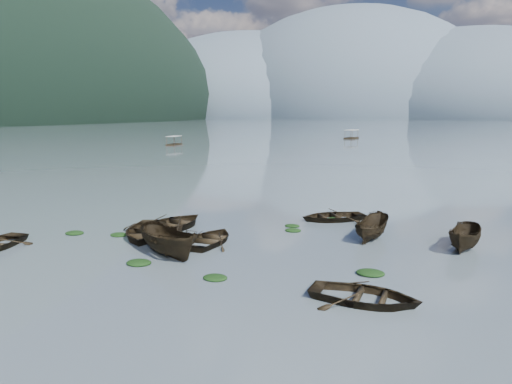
# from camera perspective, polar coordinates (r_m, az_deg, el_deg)

# --- Properties ---
(ground_plane) EXTENTS (2400.00, 2400.00, 0.00)m
(ground_plane) POSITION_cam_1_polar(r_m,az_deg,el_deg) (20.15, -9.44, -11.18)
(ground_plane) COLOR #525F67
(haze_mtn_a) EXTENTS (520.00, 520.00, 280.00)m
(haze_mtn_a) POSITION_cam_1_polar(r_m,az_deg,el_deg) (955.43, -0.64, 9.21)
(haze_mtn_a) COLOR #475666
(haze_mtn_a) RESTS_ON ground
(haze_mtn_b) EXTENTS (520.00, 520.00, 340.00)m
(haze_mtn_b) POSITION_cam_1_polar(r_m,az_deg,el_deg) (919.56, 11.56, 9.01)
(haze_mtn_b) COLOR #475666
(haze_mtn_b) RESTS_ON ground
(haze_mtn_c) EXTENTS (520.00, 520.00, 260.00)m
(haze_mtn_c) POSITION_cam_1_polar(r_m,az_deg,el_deg) (926.46, 24.12, 8.37)
(haze_mtn_c) COLOR #475666
(haze_mtn_c) RESTS_ON ground
(rowboat_1) EXTENTS (4.98, 5.95, 1.06)m
(rowboat_1) POSITION_cam_1_polar(r_m,az_deg,el_deg) (29.41, -10.34, -4.52)
(rowboat_1) COLOR black
(rowboat_1) RESTS_ON ground
(rowboat_2) EXTENTS (4.81, 4.01, 1.78)m
(rowboat_2) POSITION_cam_1_polar(r_m,az_deg,el_deg) (23.94, -10.77, -7.83)
(rowboat_2) COLOR black
(rowboat_2) RESTS_ON ground
(rowboat_3) EXTENTS (3.26, 4.36, 0.86)m
(rowboat_3) POSITION_cam_1_polar(r_m,az_deg,el_deg) (25.94, -5.70, -6.33)
(rowboat_3) COLOR black
(rowboat_3) RESTS_ON ground
(rowboat_4) EXTENTS (4.61, 3.56, 0.88)m
(rowboat_4) POSITION_cam_1_polar(r_m,az_deg,el_deg) (18.54, 13.37, -13.21)
(rowboat_4) COLOR black
(rowboat_4) RESTS_ON ground
(rowboat_5) EXTENTS (2.60, 4.17, 1.51)m
(rowboat_5) POSITION_cam_1_polar(r_m,az_deg,el_deg) (27.12, 24.62, -6.47)
(rowboat_5) COLOR black
(rowboat_5) RESTS_ON ground
(rowboat_6) EXTENTS (4.96, 5.89, 1.04)m
(rowboat_6) POSITION_cam_1_polar(r_m,az_deg,el_deg) (27.90, -13.59, -5.41)
(rowboat_6) COLOR black
(rowboat_6) RESTS_ON ground
(rowboat_7) EXTENTS (5.42, 4.94, 0.92)m
(rowboat_7) POSITION_cam_1_polar(r_m,az_deg,el_deg) (31.67, 9.55, -3.48)
(rowboat_7) COLOR black
(rowboat_7) RESTS_ON ground
(rowboat_8) EXTENTS (2.39, 4.14, 1.51)m
(rowboat_8) POSITION_cam_1_polar(r_m,az_deg,el_deg) (27.56, 14.19, -5.63)
(rowboat_8) COLOR black
(rowboat_8) RESTS_ON ground
(weed_clump_0) EXTENTS (1.24, 1.01, 0.27)m
(weed_clump_0) POSITION_cam_1_polar(r_m,az_deg,el_deg) (22.96, -14.42, -8.73)
(weed_clump_0) COLOR black
(weed_clump_0) RESTS_ON ground
(weed_clump_1) EXTENTS (1.06, 0.84, 0.23)m
(weed_clump_1) POSITION_cam_1_polar(r_m,az_deg,el_deg) (28.48, -16.76, -5.25)
(weed_clump_1) COLOR black
(weed_clump_1) RESTS_ON ground
(weed_clump_2) EXTENTS (1.10, 0.88, 0.24)m
(weed_clump_2) POSITION_cam_1_polar(r_m,az_deg,el_deg) (20.44, -5.12, -10.78)
(weed_clump_2) COLOR black
(weed_clump_2) RESTS_ON ground
(weed_clump_3) EXTENTS (1.01, 0.85, 0.22)m
(weed_clump_3) POSITION_cam_1_polar(r_m,az_deg,el_deg) (28.40, 4.65, -4.90)
(weed_clump_3) COLOR black
(weed_clump_3) RESTS_ON ground
(weed_clump_4) EXTENTS (1.28, 1.02, 0.27)m
(weed_clump_4) POSITION_cam_1_polar(r_m,az_deg,el_deg) (21.53, 14.11, -9.96)
(weed_clump_4) COLOR black
(weed_clump_4) RESTS_ON ground
(weed_clump_5) EXTENTS (1.14, 0.92, 0.24)m
(weed_clump_5) POSITION_cam_1_polar(r_m,az_deg,el_deg) (29.75, -21.73, -4.90)
(weed_clump_5) COLOR black
(weed_clump_5) RESTS_ON ground
(weed_clump_6) EXTENTS (0.97, 0.80, 0.20)m
(weed_clump_6) POSITION_cam_1_polar(r_m,az_deg,el_deg) (29.57, 4.54, -4.32)
(weed_clump_6) COLOR black
(weed_clump_6) RESTS_ON ground
(weed_clump_7) EXTENTS (0.98, 0.79, 0.21)m
(weed_clump_7) POSITION_cam_1_polar(r_m,az_deg,el_deg) (31.74, 9.74, -3.46)
(weed_clump_7) COLOR black
(weed_clump_7) RESTS_ON ground
(pontoon_left) EXTENTS (2.58, 5.51, 2.06)m
(pontoon_left) POSITION_cam_1_polar(r_m,az_deg,el_deg) (110.20, -10.18, 5.79)
(pontoon_left) COLOR black
(pontoon_left) RESTS_ON ground
(pontoon_centre) EXTENTS (4.19, 7.08, 2.54)m
(pontoon_centre) POSITION_cam_1_polar(r_m,az_deg,el_deg) (140.51, 11.83, 6.54)
(pontoon_centre) COLOR black
(pontoon_centre) RESTS_ON ground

